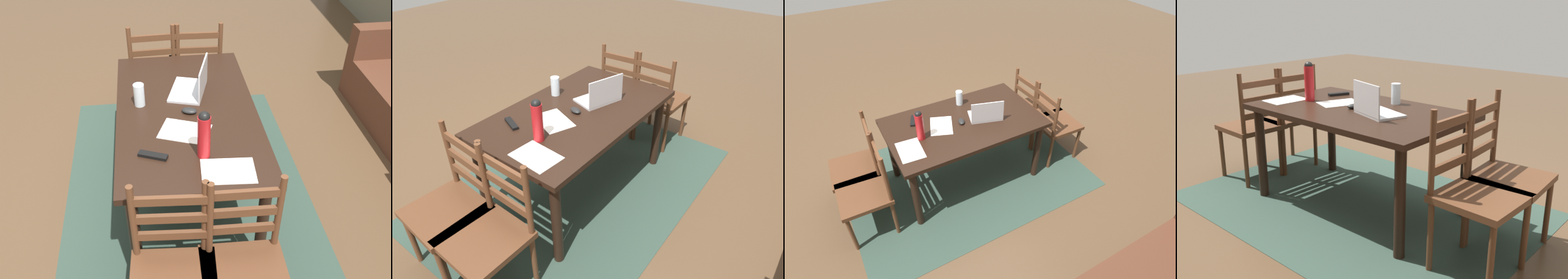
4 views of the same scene
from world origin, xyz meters
TOP-DOWN VIEW (x-y plane):
  - ground_plane at (0.00, 0.00)m, footprint 14.00×14.00m
  - area_rug at (0.00, 0.00)m, footprint 2.56×1.79m
  - dining_table at (0.00, 0.00)m, footprint 1.52×0.91m
  - chair_right_far at (1.05, 0.18)m, footprint 0.45×0.45m
  - chair_left_near at (-1.05, -0.18)m, footprint 0.46×0.46m
  - chair_right_near at (1.05, -0.18)m, footprint 0.47×0.47m
  - chair_left_far at (-1.05, 0.18)m, footprint 0.46×0.46m
  - laptop at (-0.22, 0.07)m, footprint 0.37×0.30m
  - water_bottle at (0.46, 0.05)m, footprint 0.07×0.07m
  - drinking_glass at (-0.10, -0.30)m, footprint 0.07×0.07m
  - computer_mouse at (0.03, 0.02)m, footprint 0.09×0.11m
  - tv_remote at (0.44, -0.24)m, footprint 0.11×0.17m
  - paper_stack_left at (0.61, 0.17)m, footprint 0.23×0.31m
  - paper_stack_right at (0.22, -0.03)m, footprint 0.30×0.35m

SIDE VIEW (x-z plane):
  - ground_plane at x=0.00m, z-range 0.00..0.00m
  - area_rug at x=0.00m, z-range 0.00..0.01m
  - chair_right_far at x=1.05m, z-range -0.01..0.94m
  - chair_left_near at x=-1.05m, z-range -0.01..0.94m
  - chair_right_near at x=1.05m, z-range -0.01..0.94m
  - chair_left_far at x=-1.05m, z-range -0.01..0.94m
  - dining_table at x=0.00m, z-range 0.28..1.03m
  - paper_stack_left at x=0.61m, z-range 0.75..0.75m
  - paper_stack_right at x=0.22m, z-range 0.75..0.75m
  - tv_remote at x=0.44m, z-range 0.75..0.77m
  - computer_mouse at x=0.03m, z-range 0.75..0.78m
  - laptop at x=-0.22m, z-range 0.69..0.92m
  - drinking_glass at x=-0.10m, z-range 0.75..0.90m
  - water_bottle at x=0.46m, z-range 0.75..1.05m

